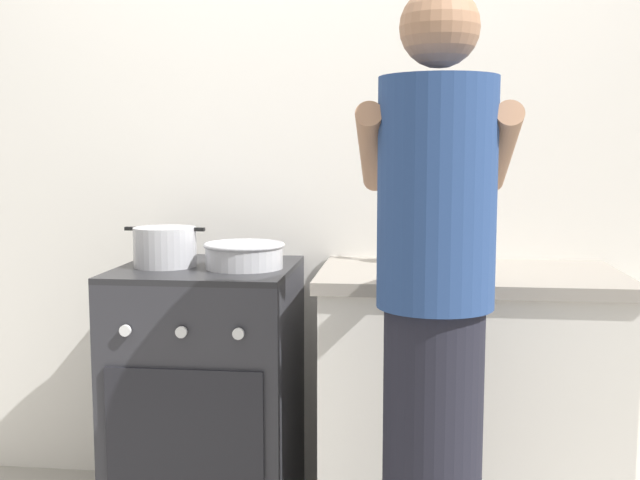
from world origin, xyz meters
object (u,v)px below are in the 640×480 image
object	(u,v)px
pot	(165,247)
utensil_crock	(406,237)
mixing_bowl	(244,254)
person	(434,321)
stove_range	(209,392)
spice_bottle	(478,262)

from	to	relation	value
pot	utensil_crock	size ratio (longest dim) A/B	0.85
mixing_bowl	person	xyz separation A→B (m)	(0.62, -0.58, -0.09)
stove_range	pot	xyz separation A→B (m)	(-0.14, -0.02, 0.52)
pot	mixing_bowl	distance (m)	0.28
stove_range	person	world-z (taller)	person
pot	mixing_bowl	bearing A→B (deg)	-1.35
mixing_bowl	spice_bottle	world-z (taller)	mixing_bowl
utensil_crock	person	bearing A→B (deg)	-84.27
spice_bottle	pot	bearing A→B (deg)	177.59
stove_range	utensil_crock	distance (m)	0.89
stove_range	utensil_crock	xyz separation A→B (m)	(0.69, 0.16, 0.54)
mixing_bowl	pot	bearing A→B (deg)	178.65
stove_range	spice_bottle	bearing A→B (deg)	-4.08
utensil_crock	pot	bearing A→B (deg)	-167.75
mixing_bowl	person	bearing A→B (deg)	-42.76
pot	mixing_bowl	xyz separation A→B (m)	(0.28, -0.01, -0.02)
utensil_crock	stove_range	bearing A→B (deg)	-167.01
mixing_bowl	utensil_crock	size ratio (longest dim) A/B	0.84
stove_range	mixing_bowl	size ratio (longest dim) A/B	3.24
stove_range	person	bearing A→B (deg)	-38.35
pot	person	size ratio (longest dim) A/B	0.17
pot	spice_bottle	bearing A→B (deg)	-2.41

